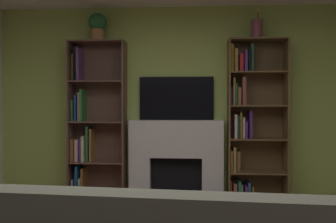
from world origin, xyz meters
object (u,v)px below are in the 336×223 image
object	(u,v)px
fireplace	(176,159)
potted_plant	(98,26)
vase_with_flowers	(257,29)
bookshelf_right	(249,123)
bookshelf_left	(92,127)
tv	(177,98)

from	to	relation	value
fireplace	potted_plant	xyz separation A→B (m)	(-1.05, -0.03, 1.77)
vase_with_flowers	bookshelf_right	bearing A→B (deg)	163.69
fireplace	potted_plant	distance (m)	2.06
bookshelf_left	bookshelf_right	xyz separation A→B (m)	(2.10, -0.01, 0.06)
potted_plant	vase_with_flowers	distance (m)	2.10
potted_plant	tv	bearing A→B (deg)	6.52
tv	vase_with_flowers	size ratio (longest dim) A/B	2.48
tv	bookshelf_left	size ratio (longest dim) A/B	0.46
tv	bookshelf_left	world-z (taller)	bookshelf_left
bookshelf_left	potted_plant	world-z (taller)	potted_plant
tv	vase_with_flowers	bearing A→B (deg)	-6.49
tv	potted_plant	distance (m)	1.43
tv	bookshelf_left	distance (m)	1.21
bookshelf_right	potted_plant	distance (m)	2.38
bookshelf_left	potted_plant	distance (m)	1.35
potted_plant	vase_with_flowers	world-z (taller)	vase_with_flowers
bookshelf_left	vase_with_flowers	xyz separation A→B (m)	(2.19, -0.04, 1.28)
tv	bookshelf_left	bearing A→B (deg)	-175.79
tv	bookshelf_right	xyz separation A→B (m)	(0.96, -0.09, -0.32)
vase_with_flowers	tv	bearing A→B (deg)	173.51
bookshelf_left	bookshelf_right	distance (m)	2.10
fireplace	vase_with_flowers	xyz separation A→B (m)	(1.05, -0.03, 1.71)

